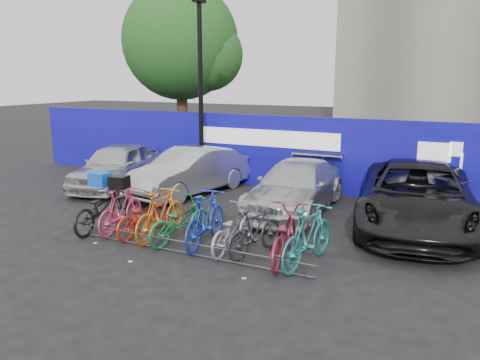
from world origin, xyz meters
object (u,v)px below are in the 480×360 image
Objects in this scene: bike_2 at (142,216)px; bike_7 at (255,231)px; bike_3 at (161,214)px; car_2 at (295,187)px; bike_4 at (180,221)px; bike_5 at (206,219)px; tree at (185,44)px; bike_1 at (121,210)px; bike_0 at (102,208)px; car_0 at (117,166)px; bike_8 at (284,235)px; bike_rack at (186,248)px; bike_6 at (233,229)px; car_1 at (190,171)px; lamppost at (201,88)px; car_3 at (417,196)px; bike_9 at (308,236)px.

bike_7 is at bearing -177.87° from bike_2.
car_2 is at bearing -120.42° from bike_3.
bike_5 is at bearing -163.05° from bike_4.
tree reaches higher than bike_4.
tree is at bearing -71.53° from bike_1.
tree is at bearing -72.96° from bike_0.
bike_3 is 1.13× the size of bike_7.
car_0 reaches higher than bike_8.
bike_2 is 0.92× the size of bike_3.
bike_2 is at bearing -62.73° from tree.
tree is at bearing 122.45° from bike_rack.
bike_0 is at bearing 7.29° from bike_2.
bike_1 is at bearing -177.18° from bike_0.
bike_3 is at bearing 1.69° from bike_6.
bike_rack is at bearing -51.22° from car_0.
car_1 is 2.61× the size of bike_7.
car_1 is at bearing 172.47° from car_2.
lamppost is 6.11m from bike_0.
car_2 reaches higher than bike_6.
bike_1 is 1.67m from bike_4.
car_3 is 5.75m from bike_4.
bike_5 is at bearing -0.80° from bike_6.
bike_9 is at bearing 174.16° from bike_1.
bike_3 reaches higher than bike_0.
tree is at bearing -37.82° from bike_9.
tree reaches higher than bike_9.
bike_5 is 1.19× the size of bike_7.
bike_7 is at bearing -136.97° from car_3.
bike_8 is (1.85, -0.06, -0.06)m from bike_5.
bike_0 is (-3.63, -3.62, -0.14)m from car_2.
car_3 is at bearing -131.13° from bike_4.
bike_7 is at bearing -85.53° from car_2.
tree reaches higher than bike_6.
bike_3 is (-1.08, 0.64, 0.41)m from bike_rack.
bike_rack is 4.30m from car_2.
bike_5 is 1.00× the size of bike_9.
bike_4 is (1.07, -0.01, 0.03)m from bike_2.
bike_5 reaches higher than bike_9.
bike_5 is 0.98× the size of bike_8.
bike_4 is at bearing 174.93° from bike_1.
car_0 is at bearing -41.22° from bike_2.
bike_1 is (-3.11, -3.55, -0.14)m from car_2.
lamppost is at bearing -52.49° from tree.
bike_3 reaches higher than bike_1.
car_2 is (4.10, -1.83, -2.60)m from lamppost.
bike_5 is 2.36m from bike_9.
bike_rack is 5.78m from car_3.
car_2 reaches higher than bike_0.
car_3 is 6.63m from bike_2.
car_0 is 4.53m from bike_0.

